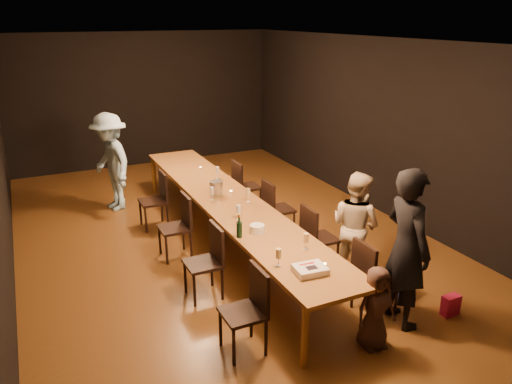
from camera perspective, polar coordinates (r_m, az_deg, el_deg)
name	(u,v)px	position (r m, az deg, el deg)	size (l,w,h in m)	color
ground	(230,245)	(7.71, -3.04, -6.12)	(10.00, 10.00, 0.00)	#412810
room_shell	(227,111)	(7.06, -3.35, 9.24)	(6.04, 10.04, 3.02)	black
table	(229,203)	(7.43, -3.14, -1.24)	(0.90, 6.00, 0.75)	brown
chair_right_0	(376,277)	(6.06, 13.51, -9.41)	(0.42, 0.42, 0.93)	black
chair_right_1	(320,238)	(6.91, 7.33, -5.19)	(0.42, 0.42, 0.93)	black
chair_right_2	(279,209)	(7.86, 2.62, -1.90)	(0.42, 0.42, 0.93)	black
chair_right_3	(247,186)	(8.87, -1.02, 0.68)	(0.42, 0.42, 0.93)	black
chair_left_0	(243,312)	(5.27, -1.54, -13.59)	(0.42, 0.42, 0.93)	black
chair_left_1	(203,263)	(6.23, -6.10, -8.05)	(0.42, 0.42, 0.93)	black
chair_left_2	(174,227)	(7.27, -9.31, -4.00)	(0.42, 0.42, 0.93)	black
chair_left_3	(153,201)	(8.35, -11.69, -0.98)	(0.42, 0.42, 0.93)	black
woman_birthday	(407,248)	(5.76, 16.85, -6.16)	(0.67, 0.44, 1.85)	black
woman_tan	(356,226)	(6.69, 11.31, -3.78)	(0.71, 0.56, 1.47)	beige
man_blue	(111,162)	(9.21, -16.24, 3.30)	(1.13, 0.65, 1.76)	#94C6E6
child	(376,308)	(5.48, 13.51, -12.76)	(0.45, 0.30, 0.93)	#432D25
gift_bag_red	(451,305)	(6.43, 21.35, -11.96)	(0.21, 0.12, 0.25)	#E0215E
gift_bag_blue	(402,285)	(6.58, 16.31, -10.17)	(0.27, 0.18, 0.33)	#2946B5
birthday_cake	(310,270)	(5.40, 6.21, -8.82)	(0.36, 0.30, 0.08)	white
plate_stack	(257,229)	(6.30, 0.14, -4.22)	(0.19, 0.19, 0.10)	white
champagne_bottle	(239,226)	(6.13, -1.93, -3.89)	(0.07, 0.07, 0.30)	black
ice_bucket	(216,188)	(7.58, -4.55, 0.43)	(0.20, 0.20, 0.22)	#B5B5BA
wineglass_0	(278,257)	(5.48, 2.59, -7.47)	(0.06, 0.06, 0.21)	beige
wineglass_1	(306,241)	(5.87, 5.72, -5.65)	(0.06, 0.06, 0.21)	beige
wineglass_2	(238,212)	(6.67, -2.01, -2.34)	(0.06, 0.06, 0.21)	silver
wineglass_3	(248,195)	(7.29, -0.90, -0.37)	(0.06, 0.06, 0.21)	beige
wineglass_4	(212,193)	(7.39, -5.05, -0.17)	(0.06, 0.06, 0.21)	silver
wineglass_5	(218,173)	(8.35, -4.41, 2.20)	(0.06, 0.06, 0.21)	silver
tealight_near	(325,265)	(5.56, 7.86, -8.28)	(0.05, 0.05, 0.03)	#B2B7B2
tealight_mid	(231,192)	(7.70, -2.87, 0.01)	(0.05, 0.05, 0.03)	#B2B7B2
tealight_far	(200,168)	(8.94, -6.36, 2.73)	(0.05, 0.05, 0.03)	#B2B7B2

